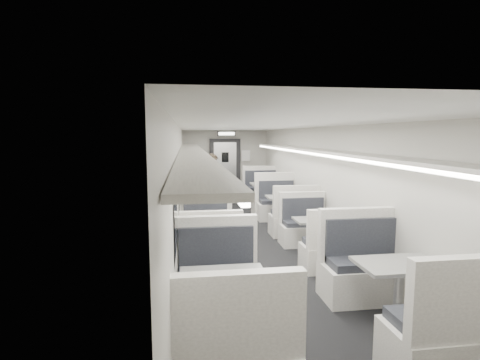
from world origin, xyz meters
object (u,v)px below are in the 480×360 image
object	(u,v)px
booth_left_b	(203,215)
booth_right_a	(267,196)
passenger	(213,185)
exit_sign	(226,134)
booth_left_c	(208,239)
vestibule_door	(225,169)
booth_left_a	(200,198)
booth_left_d	(224,309)
booth_right_c	(317,237)
booth_right_d	(398,296)
booth_right_b	(285,211)

from	to	relation	value
booth_left_b	booth_right_a	distance (m)	3.02
passenger	exit_sign	size ratio (longest dim) A/B	2.80
booth_left_c	vestibule_door	bearing A→B (deg)	81.45
booth_left_a	booth_left_c	bearing A→B (deg)	-90.00
passenger	exit_sign	distance (m)	3.04
booth_left_d	passenger	xyz separation A→B (m)	(0.36, 6.37, 0.47)
booth_right_c	exit_sign	size ratio (longest dim) A/B	3.20
booth_left_c	booth_right_d	distance (m)	3.45
booth_left_c	booth_right_a	xyz separation A→B (m)	(2.00, 4.21, 0.06)
booth_left_a	booth_right_c	size ratio (longest dim) A/B	1.13
booth_left_d	booth_right_d	world-z (taller)	booth_right_d
booth_left_b	booth_right_d	xyz separation A→B (m)	(2.00, -4.77, 0.02)
booth_left_a	booth_left_d	size ratio (longest dim) A/B	1.01
booth_right_b	booth_right_d	bearing A→B (deg)	-90.00
booth_left_d	booth_right_c	xyz separation A→B (m)	(2.00, 2.71, -0.04)
exit_sign	booth_right_d	bearing A→B (deg)	-83.64
booth_left_b	exit_sign	xyz separation A→B (m)	(1.00, 4.21, 1.89)
passenger	booth_left_c	bearing A→B (deg)	-113.43
booth_right_b	booth_right_c	world-z (taller)	booth_right_b
booth_left_a	booth_right_d	xyz separation A→B (m)	(2.00, -7.09, 0.01)
booth_left_b	booth_left_c	size ratio (longest dim) A/B	1.10
booth_left_c	booth_right_b	xyz separation A→B (m)	(2.00, 2.15, 0.03)
booth_right_a	booth_right_c	distance (m)	4.32
booth_right_a	vestibule_door	world-z (taller)	vestibule_door
booth_right_c	booth_left_c	bearing A→B (deg)	176.76
exit_sign	passenger	bearing A→B (deg)	-103.84
passenger	vestibule_door	world-z (taller)	vestibule_door
booth_left_a	exit_sign	distance (m)	2.85
booth_right_a	vestibule_door	size ratio (longest dim) A/B	1.10
booth_left_a	passenger	bearing A→B (deg)	-63.94
booth_left_c	booth_left_a	bearing A→B (deg)	90.00
booth_left_b	passenger	distance (m)	1.70
passenger	booth_left_b	bearing A→B (deg)	-120.26
booth_right_b	booth_right_a	bearing A→B (deg)	90.00
booth_right_d	passenger	bearing A→B (deg)	104.49
booth_right_c	passenger	distance (m)	4.04
booth_left_b	booth_right_c	bearing A→B (deg)	-45.89
booth_left_b	booth_right_c	xyz separation A→B (m)	(2.00, -2.06, -0.04)
booth_right_b	booth_right_d	xyz separation A→B (m)	(0.00, -4.96, 0.02)
booth_left_b	booth_right_a	bearing A→B (deg)	48.49
exit_sign	booth_left_a	bearing A→B (deg)	-117.91
booth_left_a	booth_right_b	xyz separation A→B (m)	(2.00, -2.13, -0.02)
booth_right_a	booth_right_b	distance (m)	2.06
booth_left_d	booth_right_a	world-z (taller)	booth_right_a
booth_left_a	booth_left_d	xyz separation A→B (m)	(0.00, -7.10, -0.00)
exit_sign	vestibule_door	bearing A→B (deg)	90.00
booth_right_a	exit_sign	size ratio (longest dim) A/B	3.73
booth_left_c	booth_right_c	xyz separation A→B (m)	(2.00, -0.11, -0.00)
vestibule_door	booth_right_a	bearing A→B (deg)	-67.72
booth_left_a	passenger	xyz separation A→B (m)	(0.36, -0.73, 0.47)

